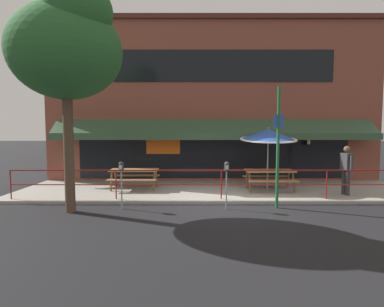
{
  "coord_description": "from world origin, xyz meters",
  "views": [
    {
      "loc": [
        -0.96,
        -9.38,
        2.34
      ],
      "look_at": [
        -0.94,
        1.6,
        1.5
      ],
      "focal_mm": 28.0,
      "sensor_mm": 36.0,
      "label": 1
    }
  ],
  "objects_px": {
    "picnic_table_left": "(134,173)",
    "street_tree_curbside": "(67,45)",
    "pedestrian_walking": "(346,168)",
    "parking_meter_near": "(121,171)",
    "picnic_table_centre": "(269,174)",
    "street_sign_pole": "(277,146)",
    "patio_umbrella_centre": "(268,135)",
    "parking_meter_far": "(226,171)"
  },
  "relations": [
    {
      "from": "patio_umbrella_centre",
      "to": "street_sign_pole",
      "type": "distance_m",
      "value": 2.57
    },
    {
      "from": "picnic_table_left",
      "to": "street_sign_pole",
      "type": "distance_m",
      "value": 5.5
    },
    {
      "from": "patio_umbrella_centre",
      "to": "pedestrian_walking",
      "type": "height_order",
      "value": "patio_umbrella_centre"
    },
    {
      "from": "picnic_table_centre",
      "to": "street_sign_pole",
      "type": "xyz_separation_m",
      "value": [
        -0.35,
        -2.21,
        1.17
      ]
    },
    {
      "from": "picnic_table_left",
      "to": "pedestrian_walking",
      "type": "bearing_deg",
      "value": -7.73
    },
    {
      "from": "street_sign_pole",
      "to": "street_tree_curbside",
      "type": "distance_m",
      "value": 6.63
    },
    {
      "from": "pedestrian_walking",
      "to": "street_tree_curbside",
      "type": "height_order",
      "value": "street_tree_curbside"
    },
    {
      "from": "picnic_table_left",
      "to": "patio_umbrella_centre",
      "type": "xyz_separation_m",
      "value": [
        5.13,
        0.09,
        1.47
      ]
    },
    {
      "from": "patio_umbrella_centre",
      "to": "parking_meter_near",
      "type": "xyz_separation_m",
      "value": [
        -5.02,
        -2.63,
        -1.03
      ]
    },
    {
      "from": "parking_meter_far",
      "to": "street_tree_curbside",
      "type": "bearing_deg",
      "value": -175.15
    },
    {
      "from": "picnic_table_centre",
      "to": "parking_meter_near",
      "type": "distance_m",
      "value": 5.55
    },
    {
      "from": "parking_meter_near",
      "to": "pedestrian_walking",
      "type": "bearing_deg",
      "value": 11.44
    },
    {
      "from": "picnic_table_left",
      "to": "parking_meter_far",
      "type": "bearing_deg",
      "value": -38.44
    },
    {
      "from": "picnic_table_left",
      "to": "street_tree_curbside",
      "type": "bearing_deg",
      "value": -112.21
    },
    {
      "from": "parking_meter_far",
      "to": "street_sign_pole",
      "type": "distance_m",
      "value": 1.71
    },
    {
      "from": "picnic_table_left",
      "to": "parking_meter_far",
      "type": "relative_size",
      "value": 1.27
    },
    {
      "from": "picnic_table_centre",
      "to": "pedestrian_walking",
      "type": "relative_size",
      "value": 1.05
    },
    {
      "from": "picnic_table_centre",
      "to": "patio_umbrella_centre",
      "type": "height_order",
      "value": "patio_umbrella_centre"
    },
    {
      "from": "parking_meter_far",
      "to": "street_sign_pole",
      "type": "height_order",
      "value": "street_sign_pole"
    },
    {
      "from": "picnic_table_left",
      "to": "patio_umbrella_centre",
      "type": "bearing_deg",
      "value": 0.96
    },
    {
      "from": "picnic_table_centre",
      "to": "street_tree_curbside",
      "type": "xyz_separation_m",
      "value": [
        -6.33,
        -2.72,
        3.97
      ]
    },
    {
      "from": "picnic_table_left",
      "to": "street_sign_pole",
      "type": "bearing_deg",
      "value": -27.03
    },
    {
      "from": "picnic_table_centre",
      "to": "street_sign_pole",
      "type": "height_order",
      "value": "street_sign_pole"
    },
    {
      "from": "pedestrian_walking",
      "to": "parking_meter_far",
      "type": "distance_m",
      "value": 4.62
    },
    {
      "from": "pedestrian_walking",
      "to": "parking_meter_near",
      "type": "relative_size",
      "value": 1.2
    },
    {
      "from": "patio_umbrella_centre",
      "to": "parking_meter_far",
      "type": "distance_m",
      "value": 3.42
    },
    {
      "from": "picnic_table_left",
      "to": "parking_meter_far",
      "type": "xyz_separation_m",
      "value": [
        3.24,
        -2.57,
        0.44
      ]
    },
    {
      "from": "parking_meter_near",
      "to": "street_tree_curbside",
      "type": "distance_m",
      "value": 3.79
    },
    {
      "from": "street_tree_curbside",
      "to": "street_sign_pole",
      "type": "bearing_deg",
      "value": 4.85
    },
    {
      "from": "pedestrian_walking",
      "to": "street_sign_pole",
      "type": "xyz_separation_m",
      "value": [
        -2.81,
        -1.41,
        0.82
      ]
    },
    {
      "from": "picnic_table_left",
      "to": "pedestrian_walking",
      "type": "xyz_separation_m",
      "value": [
        7.59,
        -1.03,
        0.35
      ]
    },
    {
      "from": "pedestrian_walking",
      "to": "parking_meter_near",
      "type": "bearing_deg",
      "value": -168.56
    },
    {
      "from": "street_tree_curbside",
      "to": "patio_umbrella_centre",
      "type": "bearing_deg",
      "value": 25.6
    },
    {
      "from": "picnic_table_centre",
      "to": "street_tree_curbside",
      "type": "bearing_deg",
      "value": -156.74
    },
    {
      "from": "picnic_table_centre",
      "to": "street_sign_pole",
      "type": "distance_m",
      "value": 2.53
    },
    {
      "from": "pedestrian_walking",
      "to": "picnic_table_left",
      "type": "bearing_deg",
      "value": 172.27
    },
    {
      "from": "pedestrian_walking",
      "to": "street_tree_curbside",
      "type": "distance_m",
      "value": 9.7
    },
    {
      "from": "patio_umbrella_centre",
      "to": "street_sign_pole",
      "type": "bearing_deg",
      "value": -97.78
    },
    {
      "from": "street_tree_curbside",
      "to": "picnic_table_left",
      "type": "bearing_deg",
      "value": 67.79
    },
    {
      "from": "street_sign_pole",
      "to": "picnic_table_left",
      "type": "bearing_deg",
      "value": 152.97
    },
    {
      "from": "picnic_table_centre",
      "to": "picnic_table_left",
      "type": "bearing_deg",
      "value": 177.47
    },
    {
      "from": "parking_meter_near",
      "to": "street_tree_curbside",
      "type": "relative_size",
      "value": 0.23
    }
  ]
}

